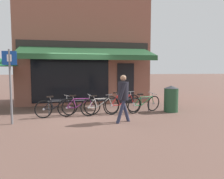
# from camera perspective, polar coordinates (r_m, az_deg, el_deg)

# --- Properties ---
(ground_plane) EXTENTS (160.00, 160.00, 0.00)m
(ground_plane) POSITION_cam_1_polar(r_m,az_deg,el_deg) (8.47, -7.62, -6.88)
(ground_plane) COLOR brown
(shop_front) EXTENTS (6.85, 4.69, 6.13)m
(shop_front) POSITION_cam_1_polar(r_m,az_deg,el_deg) (12.59, -7.55, 11.02)
(shop_front) COLOR #8E5647
(shop_front) RESTS_ON ground_plane
(bike_rack_rail) EXTENTS (4.21, 0.04, 0.57)m
(bike_rack_rail) POSITION_cam_1_polar(r_m,az_deg,el_deg) (8.87, -2.79, -3.12)
(bike_rack_rail) COLOR #47494F
(bike_rack_rail) RESTS_ON ground_plane
(bicycle_black) EXTENTS (1.59, 0.67, 0.80)m
(bicycle_black) POSITION_cam_1_polar(r_m,az_deg,el_deg) (8.48, -14.20, -4.52)
(bicycle_black) COLOR black
(bicycle_black) RESTS_ON ground_plane
(bicycle_purple) EXTENTS (1.66, 0.52, 0.81)m
(bicycle_purple) POSITION_cam_1_polar(r_m,az_deg,el_deg) (8.47, -8.50, -4.38)
(bicycle_purple) COLOR black
(bicycle_purple) RESTS_ON ground_plane
(bicycle_silver) EXTENTS (1.66, 0.74, 0.81)m
(bicycle_silver) POSITION_cam_1_polar(r_m,az_deg,el_deg) (8.61, -3.06, -4.28)
(bicycle_silver) COLOR black
(bicycle_silver) RESTS_ON ground_plane
(bicycle_red) EXTENTS (1.76, 0.81, 0.90)m
(bicycle_red) POSITION_cam_1_polar(r_m,az_deg,el_deg) (8.86, 2.80, -3.71)
(bicycle_red) COLOR black
(bicycle_red) RESTS_ON ground_plane
(bicycle_green) EXTENTS (1.65, 0.72, 0.83)m
(bicycle_green) POSITION_cam_1_polar(r_m,az_deg,el_deg) (9.12, 8.40, -3.72)
(bicycle_green) COLOR black
(bicycle_green) RESTS_ON ground_plane
(pedestrian_adult) EXTENTS (0.55, 0.58, 1.61)m
(pedestrian_adult) POSITION_cam_1_polar(r_m,az_deg,el_deg) (7.26, 2.95, -1.11)
(pedestrian_adult) COLOR #282D47
(pedestrian_adult) RESTS_ON ground_plane
(litter_bin) EXTENTS (0.59, 0.59, 1.11)m
(litter_bin) POSITION_cam_1_polar(r_m,az_deg,el_deg) (9.47, 15.17, -2.33)
(litter_bin) COLOR #23472D
(litter_bin) RESTS_ON ground_plane
(parking_sign) EXTENTS (0.44, 0.07, 2.41)m
(parking_sign) POSITION_cam_1_polar(r_m,az_deg,el_deg) (7.69, -25.04, 2.58)
(parking_sign) COLOR slate
(parking_sign) RESTS_ON ground_plane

